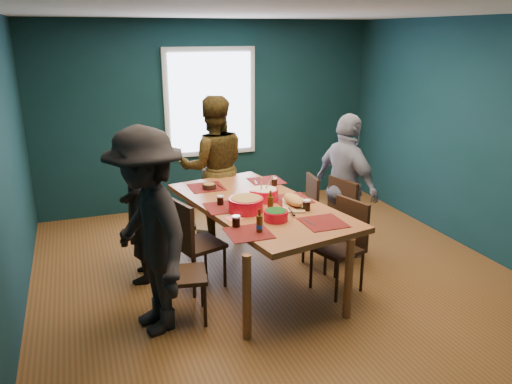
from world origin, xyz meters
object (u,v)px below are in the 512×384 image
at_px(chair_left_mid, 191,238).
at_px(chair_right_mid, 335,216).
at_px(chair_left_near, 173,267).
at_px(chair_right_far, 305,205).
at_px(person_back, 214,167).
at_px(bowl_salad, 246,204).
at_px(bowl_herbs, 276,215).
at_px(chair_right_near, 344,238).
at_px(person_near_left, 148,233).
at_px(chair_left_far, 166,216).
at_px(bowl_dumpling, 264,194).
at_px(person_far_left, 139,208).
at_px(person_right, 346,187).
at_px(dining_table, 259,211).
at_px(cutting_board, 294,201).

relative_size(chair_left_mid, chair_right_mid, 0.98).
distance_m(chair_left_near, chair_right_far, 2.21).
distance_m(person_back, bowl_salad, 1.53).
height_order(chair_left_mid, chair_right_far, chair_left_mid).
relative_size(chair_right_far, bowl_herbs, 3.76).
height_order(chair_right_near, person_near_left, person_near_left).
distance_m(chair_left_far, bowl_dumpling, 1.18).
xyz_separation_m(person_far_left, person_near_left, (-0.05, -0.98, 0.11)).
height_order(chair_right_mid, person_near_left, person_near_left).
height_order(person_back, bowl_salad, person_back).
height_order(chair_left_far, chair_left_mid, chair_left_far).
bearing_deg(person_right, chair_left_far, 64.61).
bearing_deg(dining_table, chair_left_mid, 167.63).
xyz_separation_m(chair_left_far, chair_right_mid, (1.77, -0.66, 0.00)).
relative_size(chair_right_far, person_back, 0.48).
xyz_separation_m(person_far_left, cutting_board, (1.45, -0.62, 0.10)).
bearing_deg(person_back, dining_table, 102.51).
height_order(person_back, person_right, person_back).
relative_size(dining_table, chair_right_far, 2.78).
bearing_deg(chair_left_mid, chair_left_near, -136.28).
height_order(dining_table, person_near_left, person_near_left).
distance_m(person_near_left, bowl_dumpling, 1.45).
relative_size(chair_left_near, person_right, 0.54).
height_order(chair_left_far, person_back, person_back).
xyz_separation_m(chair_right_far, chair_right_mid, (0.07, -0.63, 0.07)).
relative_size(chair_left_far, chair_right_far, 1.12).
bearing_deg(chair_right_mid, bowl_salad, 178.18).
relative_size(dining_table, person_near_left, 1.31).
bearing_deg(chair_left_far, bowl_salad, -48.28).
bearing_deg(chair_right_far, bowl_herbs, -119.47).
relative_size(chair_left_far, person_far_left, 0.60).
height_order(bowl_dumpling, bowl_herbs, bowl_dumpling).
relative_size(person_right, person_near_left, 0.92).
xyz_separation_m(dining_table, chair_right_far, (0.86, 0.68, -0.26)).
relative_size(person_near_left, cutting_board, 3.23).
height_order(dining_table, chair_right_mid, chair_right_mid).
xyz_separation_m(chair_left_far, chair_left_near, (-0.16, -1.22, -0.04)).
height_order(chair_right_far, chair_right_mid, chair_right_mid).
bearing_deg(chair_right_mid, dining_table, 169.70).
distance_m(chair_right_far, bowl_herbs, 1.53).
bearing_deg(cutting_board, chair_left_near, -144.41).
bearing_deg(chair_right_near, person_far_left, 137.23).
bearing_deg(chair_left_near, cutting_board, 23.37).
bearing_deg(chair_left_near, chair_left_far, 92.73).
bearing_deg(person_right, bowl_salad, 95.15).
bearing_deg(chair_left_near, chair_right_far, 42.76).
distance_m(chair_right_far, bowl_salad, 1.43).
bearing_deg(bowl_dumpling, person_back, 98.82).
bearing_deg(chair_left_far, bowl_herbs, -49.99).
xyz_separation_m(person_far_left, person_right, (2.29, -0.22, 0.04)).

